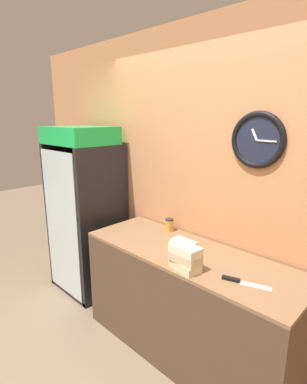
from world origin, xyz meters
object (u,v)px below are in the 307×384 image
(condiment_jar, at_px, (169,225))
(sandwich_stack_bottom, at_px, (185,266))
(beverage_cooler, at_px, (89,203))
(chefs_knife, at_px, (239,281))
(sandwich_stack_middle, at_px, (185,258))
(sandwich_flat_left, at_px, (184,244))
(sandwich_stack_top, at_px, (185,250))

(condiment_jar, bearing_deg, sandwich_stack_bottom, -40.04)
(beverage_cooler, height_order, chefs_knife, beverage_cooler)
(beverage_cooler, height_order, sandwich_stack_middle, beverage_cooler)
(chefs_knife, bearing_deg, sandwich_flat_left, 164.91)
(chefs_knife, bearing_deg, sandwich_stack_bottom, -162.02)
(sandwich_stack_bottom, xyz_separation_m, condiment_jar, (-0.56, 0.47, 0.03))
(sandwich_stack_bottom, distance_m, sandwich_stack_top, 0.12)
(beverage_cooler, xyz_separation_m, condiment_jar, (1.04, 0.18, -0.03))
(sandwich_stack_top, bearing_deg, sandwich_flat_left, 130.21)
(sandwich_stack_middle, relative_size, sandwich_stack_top, 0.99)
(beverage_cooler, distance_m, sandwich_stack_top, 1.63)
(sandwich_stack_bottom, xyz_separation_m, sandwich_stack_top, (-0.00, 0.00, 0.12))
(sandwich_stack_top, relative_size, condiment_jar, 2.01)
(sandwich_stack_middle, height_order, chefs_knife, sandwich_stack_middle)
(sandwich_stack_middle, xyz_separation_m, chefs_knife, (0.35, 0.11, -0.08))
(sandwich_stack_bottom, relative_size, chefs_knife, 0.79)
(sandwich_flat_left, relative_size, chefs_knife, 0.68)
(sandwich_stack_middle, bearing_deg, sandwich_stack_bottom, 0.00)
(sandwich_stack_bottom, relative_size, sandwich_flat_left, 1.15)
(beverage_cooler, height_order, sandwich_stack_top, beverage_cooler)
(sandwich_stack_middle, relative_size, condiment_jar, 1.99)
(sandwich_stack_bottom, bearing_deg, chefs_knife, 17.98)
(chefs_knife, height_order, condiment_jar, condiment_jar)
(sandwich_stack_bottom, height_order, condiment_jar, condiment_jar)
(condiment_jar, bearing_deg, sandwich_flat_left, -31.15)
(condiment_jar, bearing_deg, sandwich_stack_middle, -40.04)
(sandwich_stack_middle, bearing_deg, chefs_knife, 17.98)
(sandwich_stack_bottom, distance_m, sandwich_stack_middle, 0.06)
(beverage_cooler, xyz_separation_m, sandwich_flat_left, (1.37, -0.02, -0.06))
(sandwich_stack_bottom, height_order, sandwich_stack_middle, sandwich_stack_middle)
(beverage_cooler, xyz_separation_m, sandwich_stack_top, (1.60, -0.29, 0.06))
(sandwich_flat_left, distance_m, chefs_knife, 0.60)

